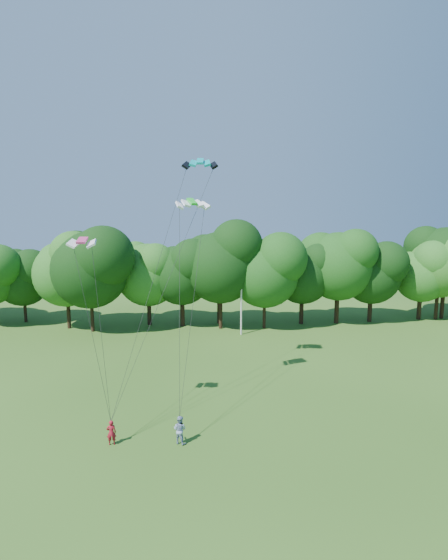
{
  "coord_description": "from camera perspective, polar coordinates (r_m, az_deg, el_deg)",
  "views": [
    {
      "loc": [
        0.62,
        -16.7,
        13.96
      ],
      "look_at": [
        1.63,
        13.0,
        9.2
      ],
      "focal_mm": 28.0,
      "sensor_mm": 36.0,
      "label": 1
    }
  ],
  "objects": [
    {
      "name": "tree_back_east",
      "position": [
        61.77,
        26.39,
        2.57
      ],
      "size": [
        8.76,
        8.76,
        12.74
      ],
      "color": "#311F13",
      "rests_on": "ground"
    },
    {
      "name": "kite_teal",
      "position": [
        34.16,
        -3.14,
        15.23
      ],
      "size": [
        2.58,
        1.2,
        0.59
      ],
      "rotation": [
        0.0,
        0.0,
        -0.03
      ],
      "color": "#05A5AA",
      "rests_on": "ground"
    },
    {
      "name": "kite_pink",
      "position": [
        28.25,
        -18.04,
        4.95
      ],
      "size": [
        1.72,
        0.85,
        0.41
      ],
      "rotation": [
        0.0,
        0.0,
        -0.02
      ],
      "color": "#C73776",
      "rests_on": "ground"
    },
    {
      "name": "kite_flyer_left",
      "position": [
        28.53,
        -14.5,
        -18.73
      ],
      "size": [
        0.62,
        0.46,
        1.55
      ],
      "primitive_type": "imported",
      "rotation": [
        0.0,
        0.0,
        3.3
      ],
      "color": "#A31524",
      "rests_on": "ground"
    },
    {
      "name": "kite_flyer_right",
      "position": [
        27.95,
        -5.79,
        -18.87
      ],
      "size": [
        1.05,
        0.97,
        1.74
      ],
      "primitive_type": "imported",
      "rotation": [
        0.0,
        0.0,
        2.67
      ],
      "color": "#8799BC",
      "rests_on": "ground"
    },
    {
      "name": "tree_back_center",
      "position": [
        53.58,
        -0.71,
        1.31
      ],
      "size": [
        7.38,
        7.38,
        10.73
      ],
      "color": "black",
      "rests_on": "ground"
    },
    {
      "name": "ground",
      "position": [
        21.77,
        -3.65,
        -30.8
      ],
      "size": [
        160.0,
        160.0,
        0.0
      ],
      "primitive_type": "plane",
      "color": "#2B5016",
      "rests_on": "ground"
    },
    {
      "name": "utility_pole",
      "position": [
        48.96,
        2.28,
        -2.43
      ],
      "size": [
        1.55,
        0.63,
        8.13
      ],
      "rotation": [
        0.0,
        0.0,
        0.35
      ],
      "color": "beige",
      "rests_on": "ground"
    },
    {
      "name": "kite_green",
      "position": [
        31.14,
        -4.2,
        10.19
      ],
      "size": [
        2.54,
        1.86,
        0.53
      ],
      "rotation": [
        0.0,
        0.0,
        0.4
      ],
      "color": "#1FD42C",
      "rests_on": "ground"
    }
  ]
}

